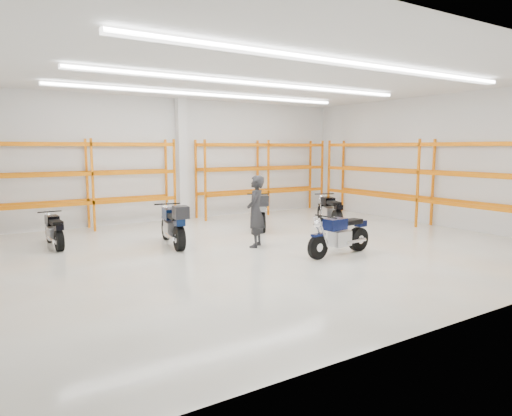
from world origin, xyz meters
TOP-DOWN VIEW (x-y plane):
  - ground at (0.00, 0.00)m, footprint 14.00×14.00m
  - room_shell at (0.00, 0.03)m, footprint 14.02×12.02m
  - motorcycle_main at (1.13, -1.63)m, footprint 2.13×0.71m
  - motorcycle_back_a at (-4.89, 3.21)m, footprint 0.63×1.90m
  - motorcycle_back_b at (-2.10, 1.56)m, footprint 0.83×2.36m
  - motorcycle_back_c at (1.32, 2.49)m, footprint 1.33×2.22m
  - motorcycle_back_d at (3.82, 1.84)m, footprint 1.02×2.08m
  - standing_man at (-0.23, 0.31)m, footprint 0.84×0.83m
  - structural_column at (0.00, 5.82)m, footprint 0.32×0.32m
  - pallet_racking_back_left at (-3.40, 5.48)m, footprint 5.67×0.87m
  - pallet_racking_back_right at (3.40, 5.48)m, footprint 5.67×0.87m
  - pallet_racking_side at (6.48, 0.00)m, footprint 0.87×9.07m

SIDE VIEW (x-z plane):
  - ground at x=0.00m, z-range 0.00..0.00m
  - motorcycle_back_a at x=-4.89m, z-range -0.03..0.90m
  - motorcycle_main at x=1.13m, z-range -0.03..1.01m
  - motorcycle_back_d at x=3.82m, z-range -0.03..1.03m
  - motorcycle_back_b at x=-2.10m, z-range -0.03..1.19m
  - motorcycle_back_c at x=1.32m, z-range -0.03..1.20m
  - standing_man at x=-0.23m, z-range 0.00..1.96m
  - pallet_racking_back_left at x=-3.40m, z-range 0.29..3.29m
  - pallet_racking_back_right at x=3.40m, z-range 0.29..3.29m
  - pallet_racking_side at x=6.48m, z-range 0.31..3.31m
  - structural_column at x=0.00m, z-range 0.00..4.50m
  - room_shell at x=0.00m, z-range 1.03..5.54m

